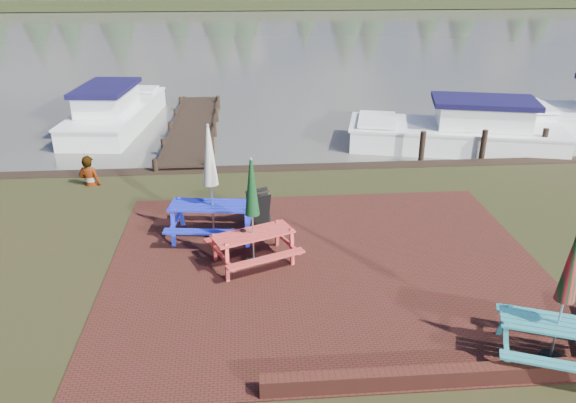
% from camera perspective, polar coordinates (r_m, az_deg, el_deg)
% --- Properties ---
extents(ground, '(120.00, 120.00, 0.00)m').
position_cam_1_polar(ground, '(10.97, 4.58, -9.32)').
color(ground, black).
rests_on(ground, ground).
extents(paving, '(9.00, 7.50, 0.02)m').
position_cam_1_polar(paving, '(11.81, 3.83, -6.64)').
color(paving, '#3B1A12').
rests_on(paving, ground).
extents(brick_wall, '(6.21, 1.79, 0.30)m').
position_cam_1_polar(brick_wall, '(9.60, 20.20, -15.35)').
color(brick_wall, '#4C1E16').
rests_on(brick_wall, ground).
extents(water, '(120.00, 60.00, 0.02)m').
position_cam_1_polar(water, '(46.48, -2.68, 16.38)').
color(water, '#414038').
rests_on(water, ground).
extents(picnic_table_teal, '(2.13, 2.03, 2.36)m').
position_cam_1_polar(picnic_table_teal, '(9.82, 25.87, -10.57)').
color(picnic_table_teal, teal).
rests_on(picnic_table_teal, ground).
extents(picnic_table_red, '(2.12, 2.02, 2.33)m').
position_cam_1_polar(picnic_table_red, '(11.58, -3.59, -2.75)').
color(picnic_table_red, '#CF3A35').
rests_on(picnic_table_red, ground).
extents(picnic_table_blue, '(2.12, 1.93, 2.66)m').
position_cam_1_polar(picnic_table_blue, '(12.73, -7.74, 0.20)').
color(picnic_table_blue, '#1A26C5').
rests_on(picnic_table_blue, ground).
extents(chalkboard, '(0.60, 0.71, 0.90)m').
position_cam_1_polar(chalkboard, '(13.26, -3.01, -0.83)').
color(chalkboard, black).
rests_on(chalkboard, ground).
extents(jetty, '(1.76, 9.08, 1.00)m').
position_cam_1_polar(jetty, '(21.25, -9.63, 7.44)').
color(jetty, black).
rests_on(jetty, ground).
extents(boat_jetty, '(3.04, 6.97, 1.96)m').
position_cam_1_polar(boat_jetty, '(22.84, -17.19, 8.56)').
color(boat_jetty, white).
rests_on(boat_jetty, ground).
extents(boat_near, '(7.56, 4.13, 1.94)m').
position_cam_1_polar(boat_near, '(20.26, 17.05, 6.70)').
color(boat_near, white).
rests_on(boat_near, ground).
extents(person, '(0.71, 0.56, 1.72)m').
position_cam_1_polar(person, '(16.56, -19.80, 4.34)').
color(person, gray).
rests_on(person, ground).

